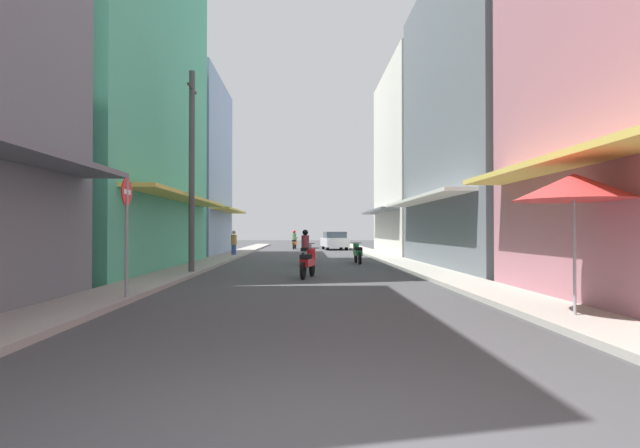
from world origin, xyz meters
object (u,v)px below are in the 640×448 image
street_sign_no_entry (127,222)px  parked_car (335,241)px  utility_pole (192,171)px  motorbike_silver (306,249)px  motorbike_orange (294,241)px  motorbike_red (308,262)px  motorbike_green (358,253)px  pedestrian_crossing (234,244)px  vendor_umbrella (574,187)px

street_sign_no_entry → parked_car: bearing=78.1°
utility_pole → motorbike_silver: bearing=52.0°
motorbike_orange → street_sign_no_entry: street_sign_no_entry is taller
motorbike_red → utility_pole: 5.20m
motorbike_green → motorbike_red: 7.38m
motorbike_red → motorbike_orange: bearing=92.1°
motorbike_silver → street_sign_no_entry: 12.39m
motorbike_silver → pedestrian_crossing: (-4.23, 7.20, 0.06)m
motorbike_red → street_sign_no_entry: bearing=-125.6°
motorbike_silver → street_sign_no_entry: size_ratio=0.67×
street_sign_no_entry → motorbike_green: bearing=63.3°
motorbike_silver → pedestrian_crossing: size_ratio=1.15×
utility_pole → motorbike_orange: bearing=82.8°
vendor_umbrella → motorbike_orange: bearing=99.0°
motorbike_orange → parked_car: bearing=-23.3°
motorbike_orange → pedestrian_crossing: motorbike_orange is taller
motorbike_green → utility_pole: bearing=-137.5°
pedestrian_crossing → street_sign_no_entry: street_sign_no_entry is taller
pedestrian_crossing → utility_pole: utility_pole is taller
motorbike_red → pedestrian_crossing: (-4.27, 13.45, 0.26)m
utility_pole → motorbike_green: bearing=42.5°
motorbike_green → utility_pole: size_ratio=0.26×
pedestrian_crossing → motorbike_red: bearing=-72.4°
motorbike_orange → motorbike_red: bearing=-87.9°
motorbike_silver → utility_pole: utility_pole is taller
motorbike_silver → utility_pole: 7.08m
motorbike_orange → pedestrian_crossing: (-3.34, -12.12, 0.06)m
motorbike_green → street_sign_no_entry: 14.02m
motorbike_silver → parked_car: (2.37, 17.92, 0.04)m
motorbike_orange → motorbike_green: size_ratio=1.00×
motorbike_green → motorbike_red: same height
motorbike_green → vendor_umbrella: size_ratio=0.73×
parked_car → street_sign_no_entry: size_ratio=1.60×
parked_car → vendor_umbrella: 32.31m
vendor_umbrella → street_sign_no_entry: 8.71m
parked_car → pedestrian_crossing: (-6.60, -10.72, 0.03)m
parked_car → vendor_umbrella: bearing=-86.3°
motorbike_green → motorbike_silver: motorbike_silver is taller
motorbike_orange → motorbike_red: motorbike_orange is taller
pedestrian_crossing → vendor_umbrella: 23.22m
motorbike_green → street_sign_no_entry: street_sign_no_entry is taller
motorbike_green → utility_pole: 9.19m
motorbike_red → street_sign_no_entry: size_ratio=0.67×
pedestrian_crossing → vendor_umbrella: bearing=-68.1°
motorbike_red → utility_pole: bearing=164.0°
motorbike_red → vendor_umbrella: bearing=-61.4°
motorbike_red → parked_car: size_ratio=0.42×
motorbike_silver → motorbike_red: bearing=-89.6°
motorbike_red → utility_pole: (-4.02, 1.15, 3.10)m
motorbike_silver → utility_pole: bearing=-128.0°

